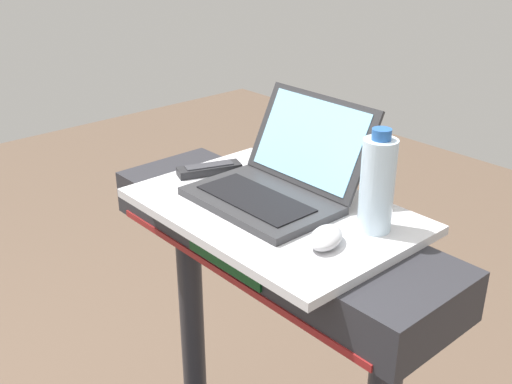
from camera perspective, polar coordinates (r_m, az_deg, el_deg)
name	(u,v)px	position (r m, az deg, el deg)	size (l,w,h in m)	color
desk_board	(273,210)	(1.38, 1.55, -1.70)	(0.63, 0.42, 0.02)	silver
laptop	(277,180)	(1.40, 1.94, 1.11)	(0.33, 0.31, 0.21)	#2D2D30
computer_mouse	(326,237)	(1.22, 6.46, -4.18)	(0.06, 0.10, 0.03)	#B2B2B7
water_bottle	(377,184)	(1.26, 11.10, 0.72)	(0.07, 0.07, 0.22)	silver
tv_remote	(209,169)	(1.55, -4.32, 2.12)	(0.10, 0.17, 0.02)	#232326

